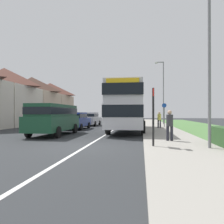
{
  "coord_description": "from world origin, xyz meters",
  "views": [
    {
      "loc": [
        2.5,
        -9.52,
        1.52
      ],
      "look_at": [
        0.55,
        4.84,
        1.6
      ],
      "focal_mm": 34.8,
      "sensor_mm": 36.0,
      "label": 1
    }
  ],
  "objects_px": {
    "parked_car_blue": "(76,120)",
    "street_lamp_near": "(207,34)",
    "double_decker_bus": "(128,106)",
    "cycle_route_sign": "(164,114)",
    "pedestrian_walking_away": "(159,119)",
    "bus_stop_sign": "(153,113)",
    "parked_van_dark_green": "(54,117)",
    "pedestrian_at_stop": "(170,124)",
    "street_lamp_mid": "(163,89)",
    "parked_car_silver": "(90,118)"
  },
  "relations": [
    {
      "from": "bus_stop_sign",
      "to": "street_lamp_mid",
      "type": "relative_size",
      "value": 0.32
    },
    {
      "from": "parked_car_blue",
      "to": "street_lamp_near",
      "type": "bearing_deg",
      "value": -50.74
    },
    {
      "from": "double_decker_bus",
      "to": "bus_stop_sign",
      "type": "bearing_deg",
      "value": -79.65
    },
    {
      "from": "street_lamp_near",
      "to": "street_lamp_mid",
      "type": "relative_size",
      "value": 1.02
    },
    {
      "from": "bus_stop_sign",
      "to": "double_decker_bus",
      "type": "bearing_deg",
      "value": 100.35
    },
    {
      "from": "parked_van_dark_green",
      "to": "pedestrian_at_stop",
      "type": "xyz_separation_m",
      "value": [
        7.41,
        -2.98,
        -0.29
      ]
    },
    {
      "from": "parked_car_blue",
      "to": "bus_stop_sign",
      "type": "bearing_deg",
      "value": -57.67
    },
    {
      "from": "double_decker_bus",
      "to": "bus_stop_sign",
      "type": "relative_size",
      "value": 4.11
    },
    {
      "from": "double_decker_bus",
      "to": "cycle_route_sign",
      "type": "distance_m",
      "value": 5.2
    },
    {
      "from": "pedestrian_at_stop",
      "to": "pedestrian_walking_away",
      "type": "height_order",
      "value": "same"
    },
    {
      "from": "double_decker_bus",
      "to": "pedestrian_walking_away",
      "type": "height_order",
      "value": "double_decker_bus"
    },
    {
      "from": "pedestrian_walking_away",
      "to": "street_lamp_near",
      "type": "distance_m",
      "value": 12.75
    },
    {
      "from": "parked_car_silver",
      "to": "street_lamp_mid",
      "type": "distance_m",
      "value": 10.09
    },
    {
      "from": "parked_car_blue",
      "to": "street_lamp_near",
      "type": "xyz_separation_m",
      "value": [
        8.82,
        -10.79,
        3.84
      ]
    },
    {
      "from": "parked_car_blue",
      "to": "pedestrian_at_stop",
      "type": "distance_m",
      "value": 11.52
    },
    {
      "from": "parked_van_dark_green",
      "to": "street_lamp_mid",
      "type": "distance_m",
      "value": 17.16
    },
    {
      "from": "parked_car_silver",
      "to": "street_lamp_mid",
      "type": "xyz_separation_m",
      "value": [
        8.93,
        2.79,
        3.77
      ]
    },
    {
      "from": "parked_car_silver",
      "to": "street_lamp_near",
      "type": "xyz_separation_m",
      "value": [
        8.83,
        -16.73,
        3.84
      ]
    },
    {
      "from": "cycle_route_sign",
      "to": "parked_car_silver",
      "type": "bearing_deg",
      "value": 156.32
    },
    {
      "from": "parked_van_dark_green",
      "to": "pedestrian_walking_away",
      "type": "distance_m",
      "value": 10.42
    },
    {
      "from": "pedestrian_walking_away",
      "to": "street_lamp_mid",
      "type": "xyz_separation_m",
      "value": [
        1.02,
        7.37,
        3.68
      ]
    },
    {
      "from": "parked_van_dark_green",
      "to": "double_decker_bus",
      "type": "bearing_deg",
      "value": 39.57
    },
    {
      "from": "pedestrian_walking_away",
      "to": "street_lamp_mid",
      "type": "bearing_deg",
      "value": 82.11
    },
    {
      "from": "parked_car_silver",
      "to": "street_lamp_near",
      "type": "relative_size",
      "value": 0.54
    },
    {
      "from": "parked_van_dark_green",
      "to": "cycle_route_sign",
      "type": "relative_size",
      "value": 2.16
    },
    {
      "from": "parked_car_blue",
      "to": "pedestrian_walking_away",
      "type": "xyz_separation_m",
      "value": [
        7.9,
        1.36,
        0.09
      ]
    },
    {
      "from": "double_decker_bus",
      "to": "cycle_route_sign",
      "type": "xyz_separation_m",
      "value": [
        3.39,
        3.87,
        -0.71
      ]
    },
    {
      "from": "pedestrian_walking_away",
      "to": "street_lamp_near",
      "type": "height_order",
      "value": "street_lamp_near"
    },
    {
      "from": "pedestrian_walking_away",
      "to": "parked_car_blue",
      "type": "bearing_deg",
      "value": -170.25
    },
    {
      "from": "pedestrian_at_stop",
      "to": "street_lamp_near",
      "type": "distance_m",
      "value": 4.49
    },
    {
      "from": "double_decker_bus",
      "to": "street_lamp_near",
      "type": "bearing_deg",
      "value": -67.67
    },
    {
      "from": "street_lamp_near",
      "to": "parked_car_blue",
      "type": "bearing_deg",
      "value": 129.26
    },
    {
      "from": "street_lamp_near",
      "to": "pedestrian_walking_away",
      "type": "bearing_deg",
      "value": 94.34
    },
    {
      "from": "street_lamp_near",
      "to": "cycle_route_sign",
      "type": "bearing_deg",
      "value": 91.6
    },
    {
      "from": "parked_car_silver",
      "to": "cycle_route_sign",
      "type": "height_order",
      "value": "cycle_route_sign"
    },
    {
      "from": "pedestrian_walking_away",
      "to": "parked_van_dark_green",
      "type": "bearing_deg",
      "value": -137.63
    },
    {
      "from": "pedestrian_walking_away",
      "to": "street_lamp_near",
      "type": "bearing_deg",
      "value": -85.66
    },
    {
      "from": "street_lamp_near",
      "to": "parked_car_silver",
      "type": "bearing_deg",
      "value": 117.83
    },
    {
      "from": "cycle_route_sign",
      "to": "pedestrian_walking_away",
      "type": "bearing_deg",
      "value": -122.7
    },
    {
      "from": "bus_stop_sign",
      "to": "cycle_route_sign",
      "type": "distance_m",
      "value": 12.92
    },
    {
      "from": "bus_stop_sign",
      "to": "parked_car_blue",
      "type": "bearing_deg",
      "value": 122.33
    },
    {
      "from": "pedestrian_walking_away",
      "to": "bus_stop_sign",
      "type": "bearing_deg",
      "value": -95.76
    },
    {
      "from": "parked_van_dark_green",
      "to": "parked_car_silver",
      "type": "distance_m",
      "value": 11.61
    },
    {
      "from": "parked_car_silver",
      "to": "pedestrian_at_stop",
      "type": "relative_size",
      "value": 2.71
    },
    {
      "from": "parked_van_dark_green",
      "to": "bus_stop_sign",
      "type": "height_order",
      "value": "bus_stop_sign"
    },
    {
      "from": "double_decker_bus",
      "to": "pedestrian_at_stop",
      "type": "xyz_separation_m",
      "value": [
        2.56,
        -7.0,
        -1.17
      ]
    },
    {
      "from": "pedestrian_at_stop",
      "to": "street_lamp_near",
      "type": "xyz_separation_m",
      "value": [
        1.2,
        -2.15,
        3.75
      ]
    },
    {
      "from": "pedestrian_walking_away",
      "to": "cycle_route_sign",
      "type": "height_order",
      "value": "cycle_route_sign"
    },
    {
      "from": "parked_car_silver",
      "to": "bus_stop_sign",
      "type": "relative_size",
      "value": 1.74
    },
    {
      "from": "cycle_route_sign",
      "to": "street_lamp_mid",
      "type": "relative_size",
      "value": 0.31
    }
  ]
}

